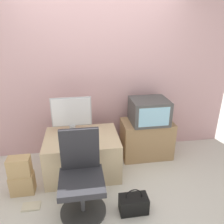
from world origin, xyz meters
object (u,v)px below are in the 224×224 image
object	(u,v)px
crt_tv	(149,111)
handbag	(134,204)
mouse	(91,137)
cardboard_box_lower	(23,183)
office_chair	(81,179)
book	(31,206)
keyboard	(76,139)
main_monitor	(72,115)

from	to	relation	value
crt_tv	handbag	size ratio (longest dim) A/B	1.71
mouse	cardboard_box_lower	xyz separation A→B (m)	(-0.90, -0.25, -0.45)
office_chair	book	bearing A→B (deg)	170.88
keyboard	handbag	bearing A→B (deg)	-51.03
main_monitor	crt_tv	bearing A→B (deg)	5.10
main_monitor	book	xyz separation A→B (m)	(-0.52, -0.76, -0.83)
cardboard_box_lower	book	bearing A→B (deg)	-63.41
keyboard	mouse	distance (m)	0.21
keyboard	book	world-z (taller)	keyboard
crt_tv	handbag	world-z (taller)	crt_tv
cardboard_box_lower	office_chair	bearing A→B (deg)	-26.83
mouse	office_chair	bearing A→B (deg)	-104.15
mouse	crt_tv	distance (m)	0.98
office_chair	book	world-z (taller)	office_chair
main_monitor	office_chair	xyz separation A→B (m)	(0.09, -0.85, -0.43)
keyboard	mouse	xyz separation A→B (m)	(0.21, -0.00, 0.01)
crt_tv	office_chair	xyz separation A→B (m)	(-1.07, -0.96, -0.37)
cardboard_box_lower	keyboard	bearing A→B (deg)	19.86
mouse	book	xyz separation A→B (m)	(-0.76, -0.53, -0.58)
crt_tv	book	world-z (taller)	crt_tv
mouse	office_chair	xyz separation A→B (m)	(-0.16, -0.63, -0.18)
handbag	office_chair	bearing A→B (deg)	166.14
keyboard	office_chair	world-z (taller)	office_chair
main_monitor	crt_tv	xyz separation A→B (m)	(1.16, 0.10, -0.06)
mouse	cardboard_box_lower	world-z (taller)	mouse
office_chair	main_monitor	bearing A→B (deg)	96.03
crt_tv	office_chair	world-z (taller)	crt_tv
mouse	crt_tv	world-z (taller)	crt_tv
handbag	book	size ratio (longest dim) A/B	1.53
office_chair	crt_tv	bearing A→B (deg)	41.92
office_chair	handbag	size ratio (longest dim) A/B	2.95
mouse	book	world-z (taller)	mouse
crt_tv	cardboard_box_lower	distance (m)	2.01
main_monitor	cardboard_box_lower	distance (m)	1.07
cardboard_box_lower	handbag	size ratio (longest dim) A/B	0.89
handbag	cardboard_box_lower	bearing A→B (deg)	158.52
mouse	office_chair	distance (m)	0.67
keyboard	office_chair	distance (m)	0.65
main_monitor	book	distance (m)	1.23
crt_tv	cardboard_box_lower	size ratio (longest dim) A/B	1.93
cardboard_box_lower	handbag	xyz separation A→B (m)	(1.32, -0.52, -0.03)
crt_tv	handbag	bearing A→B (deg)	-114.28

